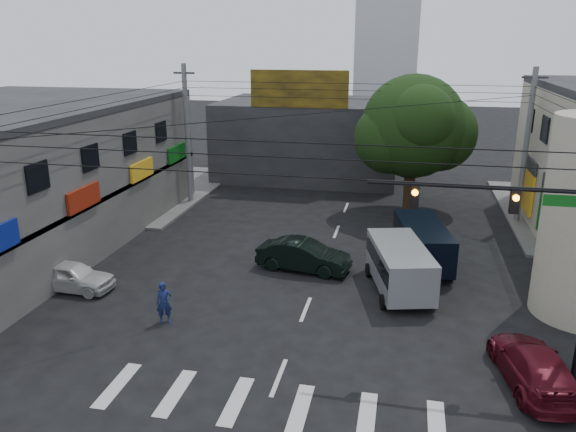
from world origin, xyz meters
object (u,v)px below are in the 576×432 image
(utility_pole_far_right, at_px, (526,148))
(navy_van, at_px, (422,245))
(street_tree, at_px, (413,127))
(traffic_officer, at_px, (164,303))
(white_compact, at_px, (71,276))
(silver_minivan, at_px, (400,269))
(dark_sedan, at_px, (304,256))
(maroon_sedan, at_px, (534,366))
(traffic_gantry, at_px, (539,236))
(utility_pole_far_left, at_px, (187,136))

(utility_pole_far_right, height_order, navy_van, utility_pole_far_right)
(street_tree, height_order, traffic_officer, street_tree)
(white_compact, distance_m, silver_minivan, 14.48)
(white_compact, bearing_deg, traffic_officer, -108.61)
(silver_minivan, bearing_deg, traffic_officer, 103.96)
(dark_sedan, distance_m, navy_van, 5.85)
(maroon_sedan, bearing_deg, street_tree, -87.79)
(dark_sedan, relative_size, navy_van, 0.84)
(traffic_gantry, bearing_deg, traffic_officer, 176.59)
(utility_pole_far_left, relative_size, maroon_sedan, 1.90)
(utility_pole_far_left, bearing_deg, traffic_officer, -71.97)
(street_tree, relative_size, maroon_sedan, 1.80)
(utility_pole_far_right, distance_m, silver_minivan, 13.74)
(navy_van, bearing_deg, street_tree, -6.75)
(white_compact, xyz_separation_m, traffic_officer, (5.28, -1.98, 0.20))
(navy_van, bearing_deg, utility_pole_far_right, -46.66)
(traffic_officer, bearing_deg, white_compact, 135.77)
(utility_pole_far_left, xyz_separation_m, dark_sedan, (9.65, -9.91, -3.86))
(utility_pole_far_right, bearing_deg, dark_sedan, -138.89)
(utility_pole_far_right, height_order, silver_minivan, utility_pole_far_right)
(silver_minivan, relative_size, traffic_officer, 3.11)
(white_compact, bearing_deg, navy_van, -66.14)
(navy_van, bearing_deg, utility_pole_far_left, 50.67)
(traffic_gantry, height_order, white_compact, traffic_gantry)
(silver_minivan, bearing_deg, street_tree, -15.89)
(dark_sedan, xyz_separation_m, traffic_officer, (-4.37, -6.32, 0.11))
(street_tree, bearing_deg, white_compact, -133.56)
(white_compact, relative_size, silver_minivan, 0.74)
(street_tree, relative_size, utility_pole_far_left, 0.95)
(white_compact, height_order, silver_minivan, silver_minivan)
(traffic_officer, bearing_deg, traffic_gantry, -27.07)
(utility_pole_far_left, bearing_deg, utility_pole_far_right, 0.00)
(utility_pole_far_right, xyz_separation_m, dark_sedan, (-11.35, -9.91, -3.86))
(utility_pole_far_right, distance_m, white_compact, 25.68)
(utility_pole_far_left, bearing_deg, navy_van, -28.12)
(traffic_gantry, bearing_deg, navy_van, 109.34)
(maroon_sedan, xyz_separation_m, navy_van, (-3.36, 9.51, 0.38))
(dark_sedan, distance_m, maroon_sedan, 11.81)
(white_compact, bearing_deg, utility_pole_far_right, -53.89)
(utility_pole_far_left, xyz_separation_m, navy_van, (15.21, -8.13, -3.55))
(maroon_sedan, distance_m, silver_minivan, 7.63)
(street_tree, xyz_separation_m, traffic_officer, (-9.22, -17.23, -4.63))
(white_compact, xyz_separation_m, navy_van, (15.21, 6.12, 0.40))
(utility_pole_far_right, height_order, traffic_officer, utility_pole_far_right)
(traffic_gantry, relative_size, dark_sedan, 1.55)
(dark_sedan, relative_size, maroon_sedan, 0.96)
(traffic_gantry, distance_m, utility_pole_far_left, 25.00)
(traffic_gantry, height_order, silver_minivan, traffic_gantry)
(dark_sedan, bearing_deg, traffic_gantry, -120.26)
(street_tree, relative_size, traffic_officer, 5.13)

